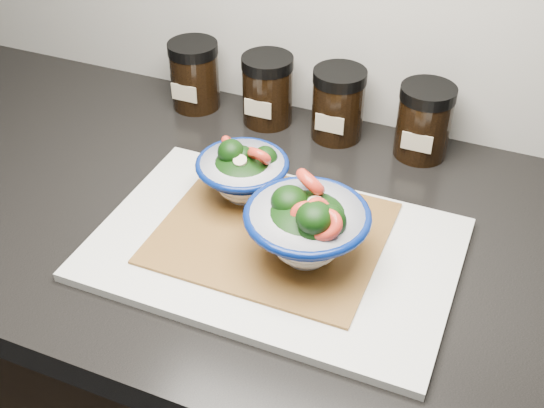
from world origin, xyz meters
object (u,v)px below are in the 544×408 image
at_px(spice_jar_b, 267,90).
at_px(spice_jar_d, 424,121).
at_px(spice_jar_a, 195,75).
at_px(bowl_right, 307,227).
at_px(cutting_board, 274,249).
at_px(bowl_left, 243,172).
at_px(spice_jar_c, 338,104).

height_order(spice_jar_b, spice_jar_d, same).
relative_size(spice_jar_a, spice_jar_d, 1.00).
bearing_deg(bowl_right, spice_jar_b, 120.65).
distance_m(bowl_right, spice_jar_a, 0.43).
xyz_separation_m(cutting_board, bowl_left, (-0.08, 0.07, 0.05)).
bearing_deg(spice_jar_a, cutting_board, -48.05).
bearing_deg(bowl_left, spice_jar_d, 48.30).
distance_m(spice_jar_b, spice_jar_d, 0.25).
height_order(bowl_left, bowl_right, bowl_right).
distance_m(bowl_right, spice_jar_b, 0.35).
bearing_deg(spice_jar_b, bowl_right, -59.35).
relative_size(cutting_board, spice_jar_a, 3.98).
relative_size(bowl_right, spice_jar_c, 1.34).
height_order(spice_jar_a, spice_jar_b, same).
height_order(spice_jar_b, spice_jar_c, same).
height_order(bowl_right, spice_jar_b, bowl_right).
relative_size(bowl_right, spice_jar_d, 1.34).
bearing_deg(spice_jar_b, cutting_board, -65.58).
relative_size(cutting_board, spice_jar_c, 3.98).
bearing_deg(spice_jar_a, spice_jar_d, 0.00).
bearing_deg(spice_jar_c, spice_jar_a, 180.00).
distance_m(bowl_left, spice_jar_c, 0.23).
relative_size(spice_jar_a, spice_jar_c, 1.00).
xyz_separation_m(spice_jar_a, spice_jar_b, (0.13, 0.00, 0.00)).
bearing_deg(spice_jar_a, bowl_left, -49.37).
xyz_separation_m(bowl_right, spice_jar_c, (-0.06, 0.30, -0.01)).
xyz_separation_m(bowl_left, spice_jar_c, (0.06, 0.22, 0.00)).
distance_m(bowl_left, bowl_right, 0.15).
distance_m(bowl_left, spice_jar_a, 0.29).
bearing_deg(spice_jar_c, spice_jar_b, 180.00).
bearing_deg(spice_jar_c, bowl_right, -78.56).
height_order(bowl_left, spice_jar_c, spice_jar_c).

